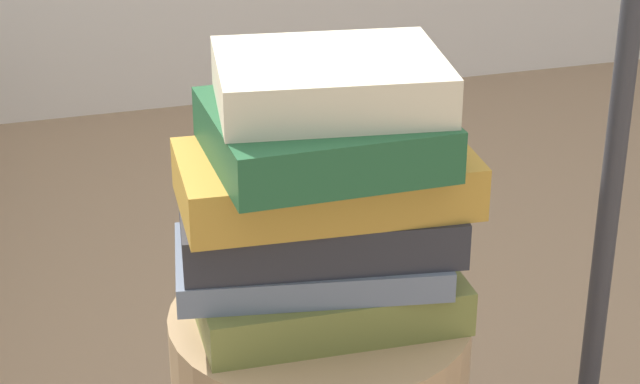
{
  "coord_description": "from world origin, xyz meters",
  "views": [
    {
      "loc": [
        -0.31,
        -1.03,
        1.12
      ],
      "look_at": [
        0.0,
        0.0,
        0.63
      ],
      "focal_mm": 64.35,
      "sensor_mm": 36.0,
      "label": 1
    }
  ],
  "objects_px": {
    "book_olive": "(324,288)",
    "book_slate": "(308,259)",
    "book_ochre": "(325,177)",
    "book_forest": "(324,133)",
    "book_cream": "(330,82)",
    "book_charcoal": "(319,222)"
  },
  "relations": [
    {
      "from": "book_ochre",
      "to": "book_forest",
      "type": "distance_m",
      "value": 0.06
    },
    {
      "from": "book_ochre",
      "to": "book_slate",
      "type": "bearing_deg",
      "value": -178.98
    },
    {
      "from": "book_charcoal",
      "to": "book_ochre",
      "type": "relative_size",
      "value": 0.96
    },
    {
      "from": "book_charcoal",
      "to": "book_ochre",
      "type": "xyz_separation_m",
      "value": [
        0.0,
        -0.01,
        0.05
      ]
    },
    {
      "from": "book_charcoal",
      "to": "book_forest",
      "type": "distance_m",
      "value": 0.11
    },
    {
      "from": "book_slate",
      "to": "book_cream",
      "type": "relative_size",
      "value": 1.26
    },
    {
      "from": "book_slate",
      "to": "book_ochre",
      "type": "xyz_separation_m",
      "value": [
        0.02,
        -0.0,
        0.09
      ]
    },
    {
      "from": "book_cream",
      "to": "book_olive",
      "type": "bearing_deg",
      "value": 116.31
    },
    {
      "from": "book_ochre",
      "to": "book_cream",
      "type": "xyz_separation_m",
      "value": [
        0.0,
        -0.01,
        0.11
      ]
    },
    {
      "from": "book_olive",
      "to": "book_cream",
      "type": "relative_size",
      "value": 1.25
    },
    {
      "from": "book_slate",
      "to": "book_charcoal",
      "type": "bearing_deg",
      "value": 29.41
    },
    {
      "from": "book_ochre",
      "to": "book_forest",
      "type": "relative_size",
      "value": 1.35
    },
    {
      "from": "book_slate",
      "to": "book_charcoal",
      "type": "xyz_separation_m",
      "value": [
        0.01,
        0.0,
        0.04
      ]
    },
    {
      "from": "book_olive",
      "to": "book_slate",
      "type": "bearing_deg",
      "value": -163.33
    },
    {
      "from": "book_cream",
      "to": "book_slate",
      "type": "bearing_deg",
      "value": 172.74
    },
    {
      "from": "book_slate",
      "to": "book_forest",
      "type": "height_order",
      "value": "book_forest"
    },
    {
      "from": "book_olive",
      "to": "book_charcoal",
      "type": "height_order",
      "value": "book_charcoal"
    },
    {
      "from": "book_forest",
      "to": "book_cream",
      "type": "height_order",
      "value": "book_cream"
    },
    {
      "from": "book_charcoal",
      "to": "book_forest",
      "type": "bearing_deg",
      "value": -79.25
    },
    {
      "from": "book_charcoal",
      "to": "book_olive",
      "type": "bearing_deg",
      "value": 11.37
    },
    {
      "from": "book_ochre",
      "to": "book_olive",
      "type": "bearing_deg",
      "value": 85.47
    },
    {
      "from": "book_charcoal",
      "to": "book_cream",
      "type": "bearing_deg",
      "value": -39.79
    }
  ]
}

